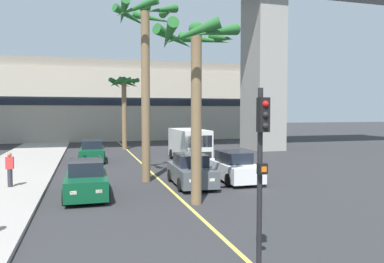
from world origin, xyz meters
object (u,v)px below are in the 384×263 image
at_px(car_queue_second, 191,171).
at_px(palm_tree_far_median, 196,61).
at_px(traffic_light_median_near, 261,154).
at_px(palm_tree_mid_median, 145,45).
at_px(car_queue_fourth, 234,168).
at_px(palm_tree_near_median, 124,94).
at_px(pedestrian_near_crosswalk, 10,169).
at_px(car_queue_third, 92,152).
at_px(car_queue_front, 86,180).
at_px(delivery_van, 189,144).

xyz_separation_m(car_queue_second, palm_tree_far_median, (-0.83, -3.66, 4.90)).
height_order(traffic_light_median_near, palm_tree_mid_median, palm_tree_mid_median).
distance_m(car_queue_fourth, palm_tree_far_median, 7.21).
bearing_deg(car_queue_fourth, palm_tree_mid_median, 165.83).
bearing_deg(palm_tree_far_median, car_queue_second, 77.25).
height_order(traffic_light_median_near, palm_tree_far_median, palm_tree_far_median).
height_order(car_queue_fourth, palm_tree_near_median, palm_tree_near_median).
bearing_deg(palm_tree_far_median, palm_tree_mid_median, 102.45).
bearing_deg(car_queue_second, pedestrian_near_crosswalk, 171.43).
height_order(car_queue_third, pedestrian_near_crosswalk, pedestrian_near_crosswalk).
bearing_deg(car_queue_front, car_queue_fourth, 11.56).
height_order(palm_tree_near_median, palm_tree_far_median, palm_tree_far_median).
distance_m(car_queue_second, car_queue_fourth, 2.54).
distance_m(car_queue_second, palm_tree_near_median, 19.32).
xyz_separation_m(car_queue_third, car_queue_fourth, (7.08, -10.02, 0.00)).
bearing_deg(pedestrian_near_crosswalk, palm_tree_far_median, -32.94).
xyz_separation_m(delivery_van, palm_tree_far_median, (-3.16, -12.34, 4.33)).
bearing_deg(palm_tree_far_median, traffic_light_median_near, -93.66).
bearing_deg(car_queue_second, car_queue_front, -167.83).
bearing_deg(palm_tree_near_median, car_queue_fourth, -77.97).
distance_m(car_queue_front, palm_tree_far_median, 6.94).
relative_size(car_queue_third, delivery_van, 0.79).
bearing_deg(car_queue_front, traffic_light_median_near, -67.28).
xyz_separation_m(palm_tree_near_median, pedestrian_near_crosswalk, (-7.05, -17.42, -4.40)).
xyz_separation_m(car_queue_third, palm_tree_far_median, (3.75, -14.14, 4.90)).
relative_size(delivery_van, pedestrian_near_crosswalk, 3.24).
xyz_separation_m(traffic_light_median_near, pedestrian_near_crosswalk, (-7.20, 11.37, -1.72)).
height_order(palm_tree_far_median, pedestrian_near_crosswalk, palm_tree_far_median).
bearing_deg(car_queue_second, car_queue_third, 113.62).
relative_size(car_queue_third, palm_tree_far_median, 0.58).
bearing_deg(car_queue_third, car_queue_fourth, -54.76).
height_order(car_queue_front, car_queue_fourth, same).
distance_m(car_queue_front, car_queue_fourth, 7.67).
xyz_separation_m(car_queue_second, car_queue_fourth, (2.50, 0.46, 0.00)).
bearing_deg(car_queue_fourth, palm_tree_near_median, 102.03).
distance_m(car_queue_front, pedestrian_near_crosswalk, 4.17).
relative_size(car_queue_front, delivery_van, 0.78).
xyz_separation_m(palm_tree_mid_median, pedestrian_near_crosswalk, (-6.45, -0.32, -6.08)).
bearing_deg(traffic_light_median_near, car_queue_third, 99.23).
bearing_deg(car_queue_fourth, delivery_van, 91.18).
bearing_deg(palm_tree_near_median, delivery_van, -69.63).
height_order(traffic_light_median_near, pedestrian_near_crosswalk, traffic_light_median_near).
xyz_separation_m(palm_tree_near_median, palm_tree_mid_median, (-0.60, -17.10, 1.68)).
bearing_deg(traffic_light_median_near, car_queue_fourth, 70.49).
bearing_deg(pedestrian_near_crosswalk, car_queue_second, -8.57).
relative_size(traffic_light_median_near, palm_tree_mid_median, 0.45).
bearing_deg(delivery_van, car_queue_front, -126.95).
height_order(car_queue_fourth, palm_tree_far_median, palm_tree_far_median).
distance_m(car_queue_front, car_queue_third, 11.57).
relative_size(car_queue_second, car_queue_third, 1.00).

